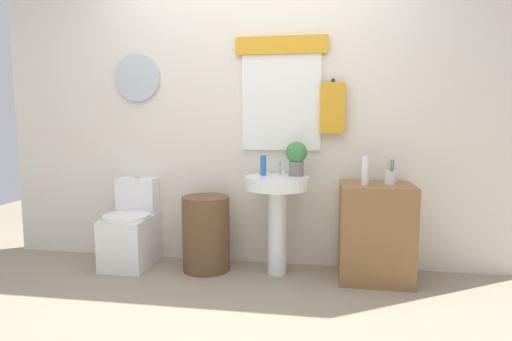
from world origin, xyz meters
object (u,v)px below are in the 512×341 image
at_px(toilet, 132,231).
at_px(lotion_bottle, 365,171).
at_px(laundry_hamper, 206,233).
at_px(toothbrush_cup, 390,177).
at_px(pedestal_sink, 277,202).
at_px(soap_bottle, 263,165).
at_px(potted_plant, 296,156).
at_px(wooden_cabinet, 376,232).

relative_size(toilet, lotion_bottle, 3.50).
relative_size(toilet, laundry_hamper, 1.22).
bearing_deg(laundry_hamper, lotion_bottle, -1.85).
bearing_deg(toothbrush_cup, pedestal_sink, -178.65).
xyz_separation_m(lotion_bottle, toothbrush_cup, (0.19, 0.06, -0.05)).
xyz_separation_m(soap_bottle, potted_plant, (0.26, 0.01, 0.07)).
relative_size(pedestal_sink, potted_plant, 2.91).
distance_m(wooden_cabinet, toothbrush_cup, 0.43).
height_order(laundry_hamper, pedestal_sink, pedestal_sink).
relative_size(wooden_cabinet, potted_plant, 2.74).
bearing_deg(soap_bottle, toilet, -178.96).
xyz_separation_m(laundry_hamper, wooden_cabinet, (1.34, 0.00, 0.07)).
distance_m(pedestal_sink, soap_bottle, 0.31).
height_order(laundry_hamper, toothbrush_cup, toothbrush_cup).
xyz_separation_m(laundry_hamper, pedestal_sink, (0.58, -0.00, 0.28)).
distance_m(toilet, pedestal_sink, 1.27).
relative_size(toilet, pedestal_sink, 0.95).
bearing_deg(potted_plant, lotion_bottle, -10.90).
height_order(pedestal_sink, toothbrush_cup, toothbrush_cup).
distance_m(soap_bottle, toothbrush_cup, 0.97).
height_order(wooden_cabinet, soap_bottle, soap_bottle).
bearing_deg(potted_plant, toilet, -178.74).
bearing_deg(toilet, pedestal_sink, -1.37).
distance_m(laundry_hamper, soap_bottle, 0.73).
height_order(toilet, pedestal_sink, pedestal_sink).
height_order(laundry_hamper, potted_plant, potted_plant).
bearing_deg(pedestal_sink, toothbrush_cup, 1.35).
bearing_deg(toothbrush_cup, laundry_hamper, -179.20).
distance_m(laundry_hamper, pedestal_sink, 0.65).
relative_size(lotion_bottle, toothbrush_cup, 1.14).
relative_size(soap_bottle, lotion_bottle, 0.76).
bearing_deg(toothbrush_cup, potted_plant, 176.77).
height_order(lotion_bottle, toothbrush_cup, lotion_bottle).
bearing_deg(potted_plant, soap_bottle, -177.80).
bearing_deg(soap_bottle, wooden_cabinet, -3.28).
bearing_deg(soap_bottle, pedestal_sink, -22.62).
xyz_separation_m(pedestal_sink, lotion_bottle, (0.66, -0.04, 0.26)).
height_order(pedestal_sink, wooden_cabinet, pedestal_sink).
distance_m(laundry_hamper, wooden_cabinet, 1.34).
distance_m(wooden_cabinet, potted_plant, 0.84).
distance_m(toilet, wooden_cabinet, 1.99).
xyz_separation_m(toilet, potted_plant, (1.38, 0.03, 0.65)).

